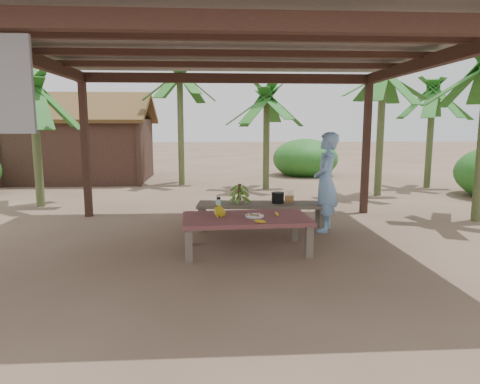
{
  "coord_description": "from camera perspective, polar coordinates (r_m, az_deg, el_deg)",
  "views": [
    {
      "loc": [
        -0.3,
        -6.24,
        1.8
      ],
      "look_at": [
        0.09,
        0.12,
        0.8
      ],
      "focal_mm": 32.0,
      "sensor_mm": 36.0,
      "label": 1
    }
  ],
  "objects": [
    {
      "name": "skewer_rack",
      "position": [
        7.42,
        6.59,
        -0.68
      ],
      "size": [
        0.19,
        0.09,
        0.24
      ],
      "primitive_type": null,
      "rotation": [
        0.0,
        0.0,
        -0.08
      ],
      "color": "#A57F47",
      "rests_on": "bench"
    },
    {
      "name": "hut",
      "position": [
        14.86,
        -20.05,
        5.69
      ],
      "size": [
        4.4,
        3.43,
        2.85
      ],
      "color": "black",
      "rests_on": "ground"
    },
    {
      "name": "pavilion",
      "position": [
        6.31,
        -0.92,
        17.83
      ],
      "size": [
        6.6,
        5.6,
        2.95
      ],
      "color": "black",
      "rests_on": "ground"
    },
    {
      "name": "work_table",
      "position": [
        6.15,
        0.79,
        -3.91
      ],
      "size": [
        1.85,
        1.09,
        0.5
      ],
      "rotation": [
        0.0,
        0.0,
        0.05
      ],
      "color": "brown",
      "rests_on": "ground"
    },
    {
      "name": "ground",
      "position": [
        6.5,
        -0.75,
        -7.16
      ],
      "size": [
        80.0,
        80.0,
        0.0
      ],
      "primitive_type": "plane",
      "color": "brown",
      "rests_on": "ground"
    },
    {
      "name": "banana_plant_nw",
      "position": [
        13.11,
        -8.04,
        14.24
      ],
      "size": [
        1.8,
        1.8,
        3.54
      ],
      "color": "#596638",
      "rests_on": "ground"
    },
    {
      "name": "bench",
      "position": [
        7.47,
        2.79,
        -1.94
      ],
      "size": [
        2.24,
        0.77,
        0.45
      ],
      "rotation": [
        0.0,
        0.0,
        -0.08
      ],
      "color": "brown",
      "rests_on": "ground"
    },
    {
      "name": "woman",
      "position": [
        7.38,
        11.37,
        1.28
      ],
      "size": [
        0.6,
        0.72,
        1.68
      ],
      "primitive_type": "imported",
      "rotation": [
        0.0,
        0.0,
        -1.93
      ],
      "color": "#6C98CC",
      "rests_on": "ground"
    },
    {
      "name": "banana_plant_ne",
      "position": [
        11.5,
        18.5,
        13.54
      ],
      "size": [
        1.8,
        1.8,
        3.31
      ],
      "color": "#596638",
      "rests_on": "ground"
    },
    {
      "name": "plate",
      "position": [
        6.1,
        1.94,
        -3.22
      ],
      "size": [
        0.27,
        0.27,
        0.04
      ],
      "color": "white",
      "rests_on": "work_table"
    },
    {
      "name": "banana_plant_n",
      "position": [
        12.06,
        3.57,
        11.37
      ],
      "size": [
        1.8,
        1.8,
        2.8
      ],
      "color": "#596638",
      "rests_on": "ground"
    },
    {
      "name": "cooking_pot",
      "position": [
        7.51,
        5.06,
        -0.78
      ],
      "size": [
        0.21,
        0.21,
        0.18
      ],
      "primitive_type": "cylinder",
      "color": "black",
      "rests_on": "bench"
    },
    {
      "name": "loose_banana_front",
      "position": [
        5.75,
        2.7,
        -3.93
      ],
      "size": [
        0.17,
        0.05,
        0.04
      ],
      "primitive_type": "ellipsoid",
      "rotation": [
        0.0,
        0.0,
        1.51
      ],
      "color": "yellow",
      "rests_on": "work_table"
    },
    {
      "name": "water_flask",
      "position": [
        6.33,
        -2.88,
        -1.84
      ],
      "size": [
        0.08,
        0.08,
        0.29
      ],
      "color": "#41C4CD",
      "rests_on": "work_table"
    },
    {
      "name": "ripe_banana_bunch",
      "position": [
        6.2,
        -3.26,
        -2.42
      ],
      "size": [
        0.29,
        0.25,
        0.16
      ],
      "primitive_type": null,
      "rotation": [
        0.0,
        0.0,
        -0.08
      ],
      "color": "yellow",
      "rests_on": "work_table"
    },
    {
      "name": "loose_banana_side",
      "position": [
        6.24,
        4.9,
        -2.94
      ],
      "size": [
        0.07,
        0.14,
        0.04
      ],
      "primitive_type": "ellipsoid",
      "rotation": [
        0.0,
        0.0,
        0.16
      ],
      "color": "yellow",
      "rests_on": "work_table"
    },
    {
      "name": "green_banana_stalk",
      "position": [
        7.43,
        -0.06,
        -0.15
      ],
      "size": [
        0.34,
        0.34,
        0.36
      ],
      "primitive_type": null,
      "rotation": [
        0.0,
        0.0,
        -0.08
      ],
      "color": "#598C2D",
      "rests_on": "bench"
    },
    {
      "name": "banana_plant_w",
      "position": [
        10.43,
        -25.85,
        11.02
      ],
      "size": [
        1.8,
        1.8,
        2.82
      ],
      "color": "#596638",
      "rests_on": "ground"
    },
    {
      "name": "banana_plant_far",
      "position": [
        13.44,
        24.28,
        11.16
      ],
      "size": [
        1.8,
        1.8,
        2.99
      ],
      "color": "#596638",
      "rests_on": "ground"
    }
  ]
}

